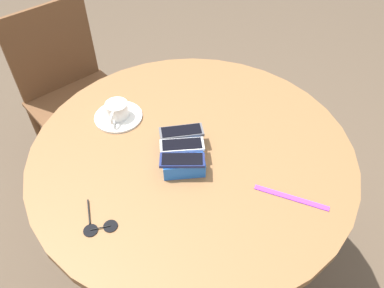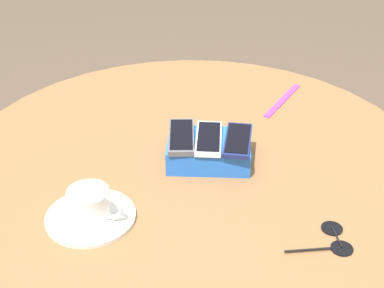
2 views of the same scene
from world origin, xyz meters
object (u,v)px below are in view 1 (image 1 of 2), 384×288
Objects in this scene: phone_navy at (182,160)px; lanyard_strap at (291,198)px; coffee_cup at (117,110)px; sunglasses at (99,226)px; phone_box at (182,152)px; chair_near_window at (75,95)px; phone_gray at (181,132)px; saucer at (119,117)px; round_table at (192,173)px; phone_white at (182,145)px.

phone_navy is 0.33m from lanyard_strap.
coffee_cup reaches higher than sunglasses.
phone_box reaches higher than sunglasses.
sunglasses is at bearing 89.14° from lanyard_strap.
lanyard_strap is 1.27m from chair_near_window.
phone_gray is at bearing -7.82° from phone_box.
saucer is 0.19× the size of chair_near_window.
saucer is (0.20, 0.23, 0.13)m from round_table.
chair_near_window reaches higher than round_table.
phone_white reaches higher than saucer.
phone_box is 1.10× the size of saucer.
phone_box is 1.77× the size of coffee_cup.
chair_near_window reaches higher than phone_box.
coffee_cup is (0.23, 0.19, -0.02)m from phone_white.
phone_navy is 0.35m from saucer.
phone_white is 0.30m from saucer.
chair_near_window reaches higher than phone_gray.
phone_white is at bearing 52.72° from lanyard_strap.
phone_white is at bearing -140.38° from coffee_cup.
lanyard_strap is 1.76× the size of sunglasses.
phone_box is 0.07m from phone_gray.
phone_white is 0.98m from chair_near_window.
coffee_cup reaches higher than phone_box.
coffee_cup is (0.23, 0.19, 0.01)m from phone_box.
phone_navy is 1.36× the size of coffee_cup.
saucer is 0.78× the size of lanyard_strap.
lanyard_strap is (-0.27, -0.27, -0.06)m from phone_gray.
lanyard_strap is at bearing -133.48° from saucer.
sunglasses is (-0.21, 0.26, -0.02)m from phone_box.
phone_gray reaches higher than lanyard_strap.
coffee_cup is 0.86× the size of sunglasses.
phone_gray is 0.93m from chair_near_window.
phone_gray is at bearing -8.62° from phone_navy.
saucer is at bearing -158.06° from chair_near_window.
phone_box is at bearing -9.38° from phone_navy.
sunglasses is at bearing 170.25° from coffee_cup.
chair_near_window is at bearing 34.51° from lanyard_strap.
coffee_cup reaches higher than lanyard_strap.
phone_box is 0.03m from phone_white.
phone_navy is 0.12m from phone_gray.
phone_box is 0.86× the size of lanyard_strap.
phone_navy is 1.01× the size of phone_white.
round_table is 8.68× the size of sunglasses.
phone_box is at bearing -152.47° from chair_near_window.
phone_gray is at bearing 45.10° from lanyard_strap.
phone_navy and coffee_cup have the same top height.
chair_near_window is (1.01, 0.16, -0.31)m from sunglasses.
coffee_cup is 0.44m from sunglasses.
chair_near_window is at bearing 27.53° from phone_white.
phone_navy is at bearing -154.68° from chair_near_window.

